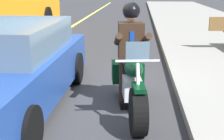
{
  "coord_description": "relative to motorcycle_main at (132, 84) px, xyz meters",
  "views": [
    {
      "loc": [
        5.22,
        1.29,
        2.01
      ],
      "look_at": [
        0.68,
        0.89,
        0.75
      ],
      "focal_mm": 49.97,
      "sensor_mm": 36.0,
      "label": 1
    }
  ],
  "objects": [
    {
      "name": "ground_plane",
      "position": [
        -0.44,
        -1.19,
        -0.45
      ],
      "size": [
        80.0,
        80.0,
        0.0
      ],
      "primitive_type": "plane",
      "color": "#333335"
    },
    {
      "name": "motorcycle_main",
      "position": [
        0.0,
        0.0,
        0.0
      ],
      "size": [
        2.22,
        0.78,
        1.26
      ],
      "color": "black",
      "rests_on": "ground_plane"
    },
    {
      "name": "car_dark",
      "position": [
        0.01,
        -2.05,
        0.24
      ],
      "size": [
        4.6,
        1.92,
        1.4
      ],
      "color": "navy",
      "rests_on": "ground_plane"
    },
    {
      "name": "rider_main",
      "position": [
        -0.19,
        -0.03,
        0.58
      ],
      "size": [
        0.67,
        0.61,
        1.74
      ],
      "color": "black",
      "rests_on": "ground_plane"
    }
  ]
}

